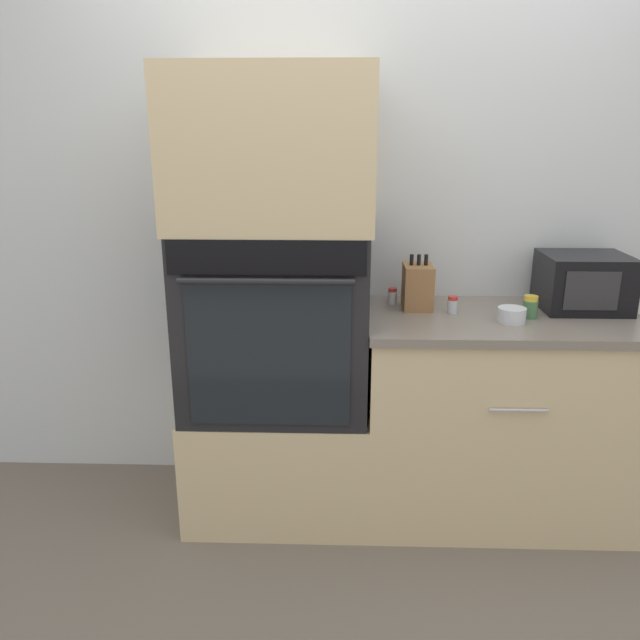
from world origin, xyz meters
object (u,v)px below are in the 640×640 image
(bowl, at_px, (512,315))
(condiment_jar_mid, at_px, (453,305))
(wall_oven, at_px, (276,318))
(condiment_jar_far, at_px, (392,296))
(knife_block, at_px, (418,286))
(microwave, at_px, (583,282))
(condiment_jar_near, at_px, (530,307))

(bowl, distance_m, condiment_jar_mid, 0.24)
(wall_oven, bearing_deg, condiment_jar_far, 18.70)
(knife_block, height_order, bowl, knife_block)
(wall_oven, xyz_separation_m, condiment_jar_mid, (0.73, 0.03, 0.05))
(knife_block, relative_size, condiment_jar_far, 3.29)
(microwave, xyz_separation_m, condiment_jar_far, (-0.79, 0.05, -0.08))
(microwave, bearing_deg, condiment_jar_near, -151.33)
(bowl, height_order, condiment_jar_mid, condiment_jar_mid)
(wall_oven, distance_m, condiment_jar_near, 1.03)
(microwave, height_order, condiment_jar_near, microwave)
(bowl, xyz_separation_m, condiment_jar_far, (-0.45, 0.25, 0.01))
(condiment_jar_near, bearing_deg, condiment_jar_far, 160.59)
(bowl, relative_size, condiment_jar_mid, 1.53)
(microwave, distance_m, bowl, 0.40)
(condiment_jar_mid, bearing_deg, knife_block, 151.45)
(microwave, bearing_deg, knife_block, -179.23)
(condiment_jar_near, distance_m, condiment_jar_mid, 0.31)
(condiment_jar_mid, distance_m, condiment_jar_far, 0.27)
(bowl, distance_m, condiment_jar_near, 0.11)
(condiment_jar_near, distance_m, condiment_jar_far, 0.57)
(condiment_jar_near, xyz_separation_m, condiment_jar_mid, (-0.30, 0.05, -0.01))
(microwave, bearing_deg, condiment_jar_mid, -171.35)
(knife_block, xyz_separation_m, condiment_jar_near, (0.44, -0.13, -0.05))
(bowl, bearing_deg, condiment_jar_near, 34.74)
(condiment_jar_mid, bearing_deg, microwave, 8.65)
(wall_oven, distance_m, condiment_jar_mid, 0.73)
(condiment_jar_far, bearing_deg, wall_oven, -161.30)
(knife_block, bearing_deg, condiment_jar_near, -16.34)
(microwave, relative_size, knife_block, 1.49)
(microwave, xyz_separation_m, condiment_jar_mid, (-0.55, -0.08, -0.08))
(microwave, relative_size, condiment_jar_mid, 4.77)
(condiment_jar_mid, bearing_deg, bowl, -28.57)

